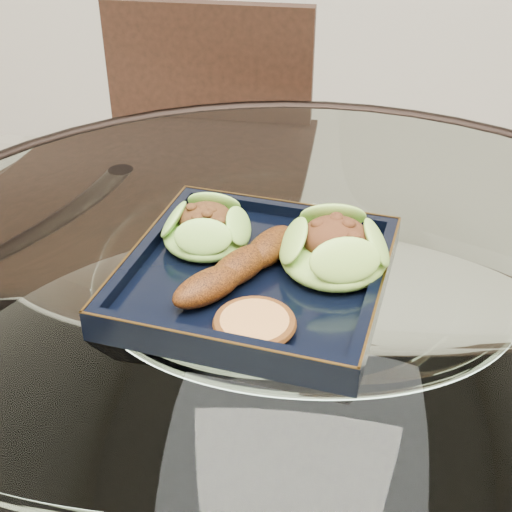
# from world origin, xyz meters

# --- Properties ---
(dining_table) EXTENTS (1.13, 1.13, 0.77)m
(dining_table) POSITION_xyz_m (-0.00, -0.00, 0.60)
(dining_table) COLOR white
(dining_table) RESTS_ON ground
(dining_chair) EXTENTS (0.40, 0.40, 0.91)m
(dining_chair) POSITION_xyz_m (-0.22, 0.52, 0.51)
(dining_chair) COLOR #321910
(dining_chair) RESTS_ON ground
(navy_plate) EXTENTS (0.31, 0.31, 0.02)m
(navy_plate) POSITION_xyz_m (-0.05, 0.02, 0.77)
(navy_plate) COLOR black
(navy_plate) RESTS_ON dining_table
(lettuce_wrap_left) EXTENTS (0.13, 0.13, 0.04)m
(lettuce_wrap_left) POSITION_xyz_m (-0.11, 0.06, 0.80)
(lettuce_wrap_left) COLOR #53982C
(lettuce_wrap_left) RESTS_ON navy_plate
(lettuce_wrap_right) EXTENTS (0.14, 0.14, 0.04)m
(lettuce_wrap_right) POSITION_xyz_m (0.03, 0.03, 0.80)
(lettuce_wrap_right) COLOR #63972B
(lettuce_wrap_right) RESTS_ON navy_plate
(roasted_plantain) EXTENTS (0.12, 0.16, 0.03)m
(roasted_plantain) POSITION_xyz_m (-0.07, 0.00, 0.80)
(roasted_plantain) COLOR #5A2809
(roasted_plantain) RESTS_ON navy_plate
(crumb_patty) EXTENTS (0.09, 0.09, 0.01)m
(crumb_patty) POSITION_xyz_m (-0.04, -0.08, 0.79)
(crumb_patty) COLOR #BE763F
(crumb_patty) RESTS_ON navy_plate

